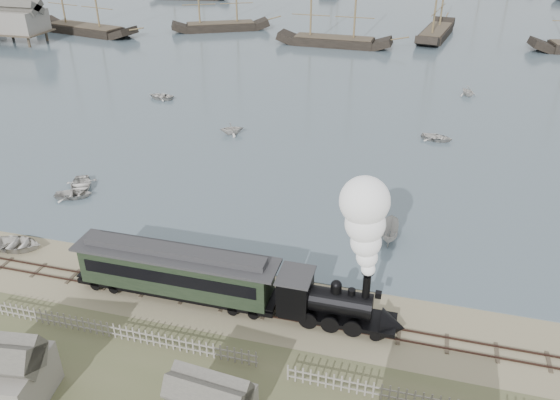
# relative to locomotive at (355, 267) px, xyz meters

# --- Properties ---
(ground) EXTENTS (600.00, 600.00, 0.00)m
(ground) POSITION_rel_locomotive_xyz_m (-7.82, 2.00, -4.79)
(ground) COLOR gray
(ground) RESTS_ON ground
(rail_track) EXTENTS (120.00, 1.80, 0.16)m
(rail_track) POSITION_rel_locomotive_xyz_m (-7.82, 0.00, -4.75)
(rail_track) COLOR #37241E
(rail_track) RESTS_ON ground
(picket_fence_west) EXTENTS (19.00, 0.10, 1.20)m
(picket_fence_west) POSITION_rel_locomotive_xyz_m (-14.32, -5.00, -4.79)
(picket_fence_west) COLOR gray
(picket_fence_west) RESTS_ON ground
(shed_left) EXTENTS (5.00, 4.00, 4.10)m
(shed_left) POSITION_rel_locomotive_xyz_m (-17.82, -11.00, -4.79)
(shed_left) COLOR gray
(shed_left) RESTS_ON ground
(locomotive) EXTENTS (8.35, 3.12, 10.42)m
(locomotive) POSITION_rel_locomotive_xyz_m (0.00, 0.00, 0.00)
(locomotive) COLOR black
(locomotive) RESTS_ON ground
(passenger_coach) EXTENTS (14.53, 2.80, 3.53)m
(passenger_coach) POSITION_rel_locomotive_xyz_m (-12.25, 0.00, -2.56)
(passenger_coach) COLOR black
(passenger_coach) RESTS_ON ground
(beached_dinghy) EXTENTS (3.67, 4.75, 0.91)m
(beached_dinghy) POSITION_rel_locomotive_xyz_m (-27.41, 2.07, -4.33)
(beached_dinghy) COLOR beige
(beached_dinghy) RESTS_ON ground
(rowboat_0) EXTENTS (4.98, 4.54, 0.85)m
(rowboat_0) POSITION_rel_locomotive_xyz_m (-28.16, 12.46, -4.30)
(rowboat_0) COLOR beige
(rowboat_0) RESTS_ON harbor_water
(rowboat_1) EXTENTS (3.40, 3.58, 1.48)m
(rowboat_1) POSITION_rel_locomotive_xyz_m (-18.78, 29.68, -3.99)
(rowboat_1) COLOR beige
(rowboat_1) RESTS_ON harbor_water
(rowboat_2) EXTENTS (3.49, 1.35, 1.34)m
(rowboat_2) POSITION_rel_locomotive_xyz_m (1.50, 11.32, -4.06)
(rowboat_2) COLOR beige
(rowboat_2) RESTS_ON harbor_water
(rowboat_3) EXTENTS (3.20, 4.02, 0.74)m
(rowboat_3) POSITION_rel_locomotive_xyz_m (4.92, 34.13, -4.36)
(rowboat_3) COLOR beige
(rowboat_3) RESTS_ON harbor_water
(rowboat_6) EXTENTS (3.12, 4.04, 0.77)m
(rowboat_6) POSITION_rel_locomotive_xyz_m (-32.95, 39.67, -4.34)
(rowboat_6) COLOR beige
(rowboat_6) RESTS_ON harbor_water
(rowboat_7) EXTENTS (3.56, 3.42, 1.45)m
(rowboat_7) POSITION_rel_locomotive_xyz_m (8.87, 52.31, -4.00)
(rowboat_7) COLOR beige
(rowboat_7) RESTS_ON harbor_water
(rowboat_8) EXTENTS (3.45, 4.05, 0.71)m
(rowboat_8) POSITION_rel_locomotive_xyz_m (-27.83, 10.80, -4.37)
(rowboat_8) COLOR beige
(rowboat_8) RESTS_ON harbor_water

